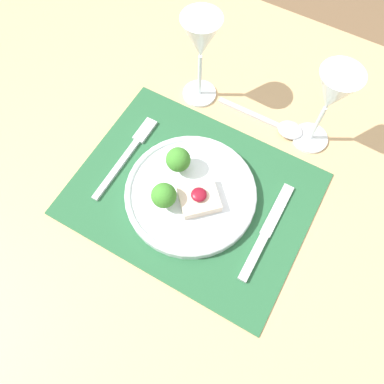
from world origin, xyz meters
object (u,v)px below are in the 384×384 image
object	(u,v)px
dinner_plate	(190,193)
knife	(263,237)
wine_glass_near	(332,95)
spoon	(281,126)
fork	(129,152)
wine_glass_far	(201,42)

from	to	relation	value
dinner_plate	knife	world-z (taller)	dinner_plate
dinner_plate	knife	distance (m)	0.16
knife	wine_glass_near	bearing A→B (deg)	90.06
knife	spoon	world-z (taller)	spoon
fork	wine_glass_near	xyz separation A→B (m)	(0.30, 0.21, 0.13)
knife	wine_glass_near	distance (m)	0.27
fork	spoon	distance (m)	0.31
knife	wine_glass_far	distance (m)	0.37
knife	wine_glass_far	world-z (taller)	wine_glass_far
fork	knife	world-z (taller)	knife
wine_glass_far	fork	bearing A→B (deg)	-104.13
dinner_plate	wine_glass_near	xyz separation A→B (m)	(0.15, 0.23, 0.12)
dinner_plate	wine_glass_near	bearing A→B (deg)	57.49
wine_glass_near	wine_glass_far	world-z (taller)	wine_glass_far
fork	wine_glass_near	world-z (taller)	wine_glass_near
fork	wine_glass_far	xyz separation A→B (m)	(0.05, 0.20, 0.14)
dinner_plate	knife	xyz separation A→B (m)	(0.15, -0.01, -0.01)
knife	spoon	xyz separation A→B (m)	(-0.07, 0.23, 0.00)
spoon	wine_glass_far	size ratio (longest dim) A/B	0.96
dinner_plate	knife	bearing A→B (deg)	-2.62
fork	knife	bearing A→B (deg)	-5.85
dinner_plate	spoon	world-z (taller)	dinner_plate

